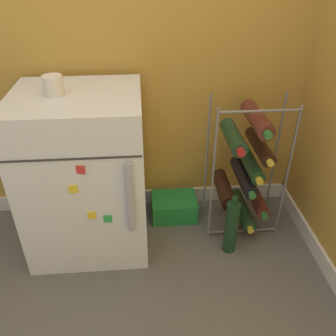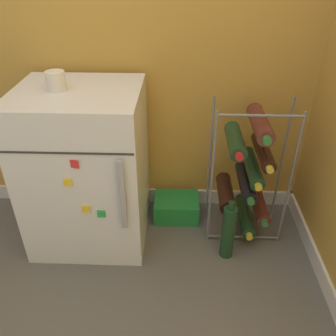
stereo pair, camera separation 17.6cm
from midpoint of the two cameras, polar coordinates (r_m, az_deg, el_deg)
ground_plane at (r=1.75m, az=0.42°, el=-17.73°), size 14.00×14.00×0.00m
mini_fridge at (r=1.78m, az=-10.18°, el=-0.24°), size 0.56×0.52×0.81m
wine_rack at (r=1.84m, az=15.34°, el=-0.71°), size 0.39×0.33×0.74m
soda_box at (r=2.06m, az=3.84°, el=-6.39°), size 0.25×0.19×0.12m
fridge_top_cup at (r=1.60m, az=-14.52°, el=13.31°), size 0.08×0.08×0.08m
loose_bottle_floor at (r=1.80m, az=12.45°, el=-10.09°), size 0.07×0.07×0.34m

